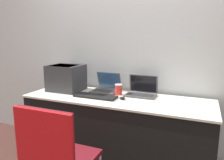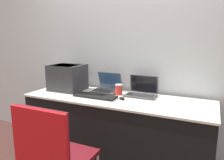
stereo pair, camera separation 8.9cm
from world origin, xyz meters
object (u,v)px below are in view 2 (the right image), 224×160
object	(u,v)px
printer	(67,76)
external_keyboard	(95,96)
laptop_left	(107,87)
laptop_right	(142,91)
mouse	(122,98)
coffee_cup	(119,89)
chair	(51,151)

from	to	relation	value
printer	external_keyboard	bearing A→B (deg)	-16.90
laptop_left	laptop_right	bearing A→B (deg)	-2.02
mouse	coffee_cup	bearing A→B (deg)	121.75
laptop_right	mouse	distance (m)	0.28
coffee_cup	mouse	distance (m)	0.21
laptop_left	chair	size ratio (longest dim) A/B	0.32
laptop_left	chair	xyz separation A→B (m)	(0.04, -1.06, -0.27)
laptop_right	chair	size ratio (longest dim) A/B	0.35
printer	chair	distance (m)	1.12
laptop_left	mouse	world-z (taller)	laptop_left
laptop_right	external_keyboard	world-z (taller)	laptop_right
external_keyboard	mouse	distance (m)	0.30
external_keyboard	chair	distance (m)	0.82
chair	printer	bearing A→B (deg)	118.69
coffee_cup	printer	bearing A→B (deg)	-175.09
laptop_right	mouse	world-z (taller)	laptop_right
coffee_cup	mouse	size ratio (longest dim) A/B	1.93
external_keyboard	chair	bearing A→B (deg)	-86.85
laptop_left	external_keyboard	size ratio (longest dim) A/B	0.65
laptop_right	coffee_cup	bearing A→B (deg)	-164.59
coffee_cup	chair	size ratio (longest dim) A/B	0.13
mouse	external_keyboard	bearing A→B (deg)	-175.47
laptop_left	laptop_right	size ratio (longest dim) A/B	0.92
coffee_cup	external_keyboard	bearing A→B (deg)	-134.11
external_keyboard	mouse	world-z (taller)	mouse
laptop_left	external_keyboard	xyz separation A→B (m)	(0.00, -0.28, -0.04)
chair	laptop_left	bearing A→B (deg)	92.39
external_keyboard	printer	bearing A→B (deg)	163.10
laptop_left	printer	bearing A→B (deg)	-163.21
laptop_right	mouse	bearing A→B (deg)	-119.85
chair	mouse	bearing A→B (deg)	72.48
printer	laptop_right	xyz separation A→B (m)	(0.90, 0.12, -0.12)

